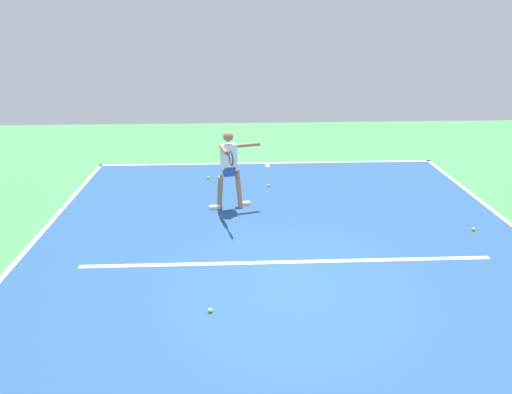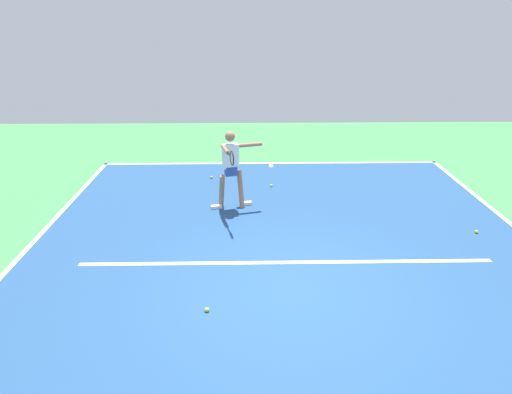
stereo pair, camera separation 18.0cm
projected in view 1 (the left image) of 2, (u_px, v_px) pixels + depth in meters
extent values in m
plane|color=#428E4C|center=(293.00, 288.00, 6.92)|extent=(22.37, 22.37, 0.00)
cube|color=navy|center=(293.00, 288.00, 6.91)|extent=(9.58, 12.53, 0.00)
cube|color=white|center=(267.00, 163.00, 12.63)|extent=(9.58, 0.10, 0.01)
cube|color=white|center=(288.00, 262.00, 7.63)|extent=(7.18, 0.10, 0.01)
cube|color=white|center=(267.00, 165.00, 12.45)|extent=(0.10, 0.30, 0.01)
cylinder|color=#9E7051|center=(239.00, 189.00, 9.71)|extent=(0.20, 0.38, 0.83)
cube|color=white|center=(245.00, 203.00, 9.89)|extent=(0.26, 0.16, 0.07)
cylinder|color=#9E7051|center=(220.00, 191.00, 9.59)|extent=(0.20, 0.38, 0.83)
cube|color=white|center=(215.00, 207.00, 9.70)|extent=(0.26, 0.16, 0.07)
cube|color=#2D4799|center=(229.00, 171.00, 9.47)|extent=(0.29, 0.26, 0.20)
cube|color=white|center=(229.00, 156.00, 9.35)|extent=(0.38, 0.26, 0.53)
sphere|color=#9E7051|center=(228.00, 137.00, 9.18)|extent=(0.22, 0.22, 0.22)
cylinder|color=#9E7051|center=(248.00, 145.00, 9.38)|extent=(0.53, 0.22, 0.08)
cylinder|color=#9E7051|center=(223.00, 149.00, 8.97)|extent=(0.22, 0.53, 0.08)
cylinder|color=black|center=(228.00, 155.00, 8.64)|extent=(0.09, 0.22, 0.03)
torus|color=black|center=(231.00, 158.00, 8.43)|extent=(0.10, 0.29, 0.29)
cylinder|color=silver|center=(231.00, 158.00, 8.43)|extent=(0.07, 0.24, 0.25)
sphere|color=#CCE033|center=(210.00, 310.00, 6.35)|extent=(0.07, 0.07, 0.07)
sphere|color=#C6E53D|center=(208.00, 178.00, 11.43)|extent=(0.07, 0.07, 0.07)
sphere|color=#C6E53D|center=(269.00, 185.00, 10.91)|extent=(0.07, 0.07, 0.07)
sphere|color=#C6E53D|center=(473.00, 229.00, 8.72)|extent=(0.07, 0.07, 0.07)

